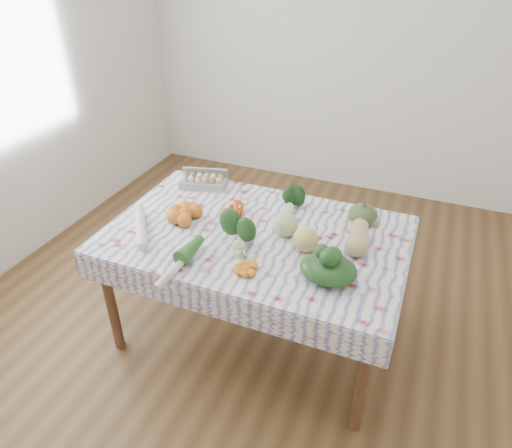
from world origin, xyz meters
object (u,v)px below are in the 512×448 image
Objects in this scene: egg_carton at (203,182)px; dining_table at (256,245)px; grapefruit at (306,239)px; cabbage at (286,224)px; butternut_squash at (358,237)px; kabocha_squash at (363,214)px.

dining_table is at bearing -49.99° from egg_carton.
egg_carton is 0.93m from grapefruit.
butternut_squash is (0.39, 0.04, -0.01)m from cabbage.
kabocha_squash is 1.26× the size of grapefruit.
cabbage is (0.16, 0.04, 0.15)m from dining_table.
cabbage is at bearing 179.04° from butternut_squash.
dining_table is 0.65m from egg_carton.
butternut_squash is at bearing -84.38° from kabocha_squash.
dining_table is 5.89× the size of butternut_squash.
grapefruit is at bearing -120.07° from kabocha_squash.
grapefruit is at bearing -158.53° from butternut_squash.
butternut_squash is (0.55, 0.08, 0.15)m from dining_table.
cabbage is (-0.37, -0.29, 0.01)m from kabocha_squash.
cabbage is 0.17m from grapefruit.
grapefruit is (-0.22, -0.39, 0.01)m from kabocha_squash.
kabocha_squash is at bearing 89.09° from butternut_squash.
egg_carton is 2.16× the size of cabbage.
grapefruit reaches higher than dining_table.
dining_table is 11.46× the size of cabbage.
grapefruit reaches higher than butternut_squash.
cabbage reaches higher than dining_table.
cabbage is at bearing -141.49° from kabocha_squash.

